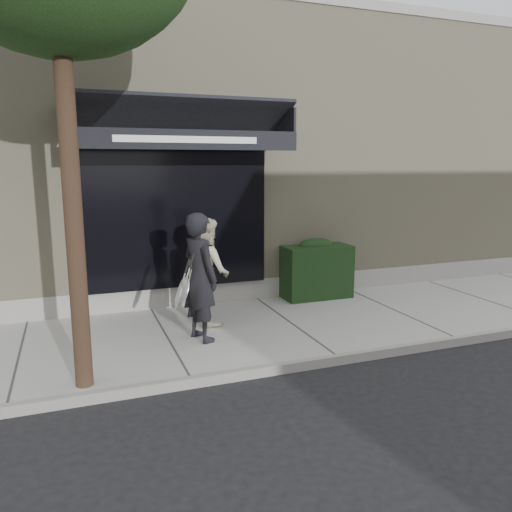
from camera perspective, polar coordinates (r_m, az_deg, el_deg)
name	(u,v)px	position (r m, az deg, el deg)	size (l,w,h in m)	color
ground	(289,329)	(8.23, 3.85, -8.30)	(80.00, 80.00, 0.00)	black
sidewalk	(290,325)	(8.21, 3.85, -7.91)	(20.00, 3.00, 0.12)	#9A9A95
curb	(337,359)	(6.92, 9.25, -11.58)	(20.00, 0.10, 0.14)	gray
building_facade	(207,160)	(12.47, -5.61, 10.91)	(14.30, 8.04, 5.64)	tan
hedge	(315,269)	(9.61, 6.81, -1.51)	(1.30, 0.70, 1.14)	black
pedestrian_front	(200,277)	(7.19, -6.41, -2.43)	(0.80, 0.89, 1.86)	black
pedestrian_back	(207,270)	(8.01, -5.64, -1.61)	(0.76, 0.92, 1.72)	beige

